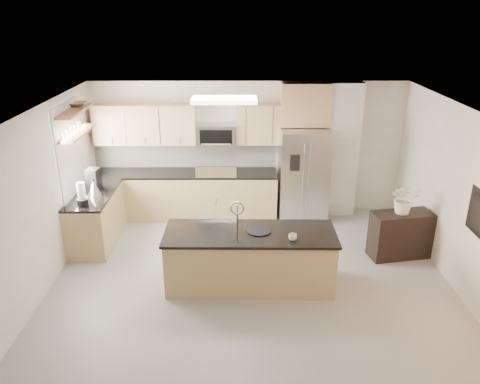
{
  "coord_description": "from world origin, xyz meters",
  "views": [
    {
      "loc": [
        -0.19,
        -5.56,
        3.91
      ],
      "look_at": [
        -0.16,
        1.3,
        1.16
      ],
      "focal_mm": 35.0,
      "sensor_mm": 36.0,
      "label": 1
    }
  ],
  "objects_px": {
    "refrigerator": "(303,174)",
    "cup": "(293,237)",
    "microwave": "(216,135)",
    "island": "(250,258)",
    "bowl": "(78,104)",
    "credenza": "(400,235)",
    "blender": "(82,196)",
    "range": "(217,194)",
    "coffee_maker": "(93,180)",
    "kettle": "(94,188)",
    "flower_vase": "(406,191)",
    "platter": "(259,231)"
  },
  "relations": [
    {
      "from": "refrigerator",
      "to": "cup",
      "type": "height_order",
      "value": "refrigerator"
    },
    {
      "from": "microwave",
      "to": "cup",
      "type": "relative_size",
      "value": 6.35
    },
    {
      "from": "island",
      "to": "bowl",
      "type": "distance_m",
      "value": 3.85
    },
    {
      "from": "credenza",
      "to": "bowl",
      "type": "height_order",
      "value": "bowl"
    },
    {
      "from": "blender",
      "to": "range",
      "type": "bearing_deg",
      "value": 37.66
    },
    {
      "from": "island",
      "to": "coffee_maker",
      "type": "relative_size",
      "value": 6.69
    },
    {
      "from": "island",
      "to": "kettle",
      "type": "xyz_separation_m",
      "value": [
        -2.61,
        1.31,
        0.61
      ]
    },
    {
      "from": "coffee_maker",
      "to": "cup",
      "type": "bearing_deg",
      "value": -28.88
    },
    {
      "from": "coffee_maker",
      "to": "microwave",
      "type": "bearing_deg",
      "value": 25.8
    },
    {
      "from": "microwave",
      "to": "coffee_maker",
      "type": "xyz_separation_m",
      "value": [
        -2.09,
        -1.01,
        -0.53
      ]
    },
    {
      "from": "credenza",
      "to": "kettle",
      "type": "height_order",
      "value": "kettle"
    },
    {
      "from": "microwave",
      "to": "kettle",
      "type": "relative_size",
      "value": 2.69
    },
    {
      "from": "coffee_maker",
      "to": "bowl",
      "type": "relative_size",
      "value": 0.97
    },
    {
      "from": "range",
      "to": "flower_vase",
      "type": "height_order",
      "value": "flower_vase"
    },
    {
      "from": "bowl",
      "to": "range",
      "type": "bearing_deg",
      "value": 17.46
    },
    {
      "from": "range",
      "to": "microwave",
      "type": "height_order",
      "value": "microwave"
    },
    {
      "from": "cup",
      "to": "bowl",
      "type": "distance_m",
      "value": 4.22
    },
    {
      "from": "microwave",
      "to": "coffee_maker",
      "type": "relative_size",
      "value": 2.03
    },
    {
      "from": "microwave",
      "to": "refrigerator",
      "type": "distance_m",
      "value": 1.82
    },
    {
      "from": "refrigerator",
      "to": "kettle",
      "type": "xyz_separation_m",
      "value": [
        -3.68,
        -1.09,
        0.15
      ]
    },
    {
      "from": "island",
      "to": "bowl",
      "type": "height_order",
      "value": "bowl"
    },
    {
      "from": "credenza",
      "to": "bowl",
      "type": "distance_m",
      "value": 5.77
    },
    {
      "from": "coffee_maker",
      "to": "flower_vase",
      "type": "height_order",
      "value": "flower_vase"
    },
    {
      "from": "kettle",
      "to": "flower_vase",
      "type": "relative_size",
      "value": 0.37
    },
    {
      "from": "cup",
      "to": "coffee_maker",
      "type": "xyz_separation_m",
      "value": [
        -3.26,
        1.8,
        0.19
      ]
    },
    {
      "from": "platter",
      "to": "blender",
      "type": "height_order",
      "value": "blender"
    },
    {
      "from": "microwave",
      "to": "island",
      "type": "bearing_deg",
      "value": -77.27
    },
    {
      "from": "bowl",
      "to": "flower_vase",
      "type": "xyz_separation_m",
      "value": [
        5.33,
        -0.89,
        -1.22
      ]
    },
    {
      "from": "microwave",
      "to": "platter",
      "type": "height_order",
      "value": "microwave"
    },
    {
      "from": "credenza",
      "to": "range",
      "type": "bearing_deg",
      "value": 142.18
    },
    {
      "from": "credenza",
      "to": "microwave",
      "type": "bearing_deg",
      "value": 140.4
    },
    {
      "from": "cup",
      "to": "coffee_maker",
      "type": "height_order",
      "value": "coffee_maker"
    },
    {
      "from": "island",
      "to": "credenza",
      "type": "bearing_deg",
      "value": 19.31
    },
    {
      "from": "refrigerator",
      "to": "platter",
      "type": "xyz_separation_m",
      "value": [
        -0.95,
        -2.37,
        -0.02
      ]
    },
    {
      "from": "platter",
      "to": "blender",
      "type": "distance_m",
      "value": 2.91
    },
    {
      "from": "platter",
      "to": "flower_vase",
      "type": "height_order",
      "value": "flower_vase"
    },
    {
      "from": "island",
      "to": "coffee_maker",
      "type": "distance_m",
      "value": 3.17
    },
    {
      "from": "blender",
      "to": "credenza",
      "type": "bearing_deg",
      "value": -0.08
    },
    {
      "from": "blender",
      "to": "bowl",
      "type": "bearing_deg",
      "value": 101.08
    },
    {
      "from": "kettle",
      "to": "flower_vase",
      "type": "distance_m",
      "value": 5.13
    },
    {
      "from": "island",
      "to": "coffee_maker",
      "type": "xyz_separation_m",
      "value": [
        -2.68,
        1.56,
        0.66
      ]
    },
    {
      "from": "cup",
      "to": "platter",
      "type": "bearing_deg",
      "value": 149.06
    },
    {
      "from": "range",
      "to": "refrigerator",
      "type": "distance_m",
      "value": 1.71
    },
    {
      "from": "credenza",
      "to": "platter",
      "type": "xyz_separation_m",
      "value": [
        -2.38,
        -0.8,
        0.48
      ]
    },
    {
      "from": "kettle",
      "to": "range",
      "type": "bearing_deg",
      "value": 29.21
    },
    {
      "from": "bowl",
      "to": "credenza",
      "type": "bearing_deg",
      "value": -9.59
    },
    {
      "from": "blender",
      "to": "microwave",
      "type": "bearing_deg",
      "value": 39.75
    },
    {
      "from": "kettle",
      "to": "bowl",
      "type": "relative_size",
      "value": 0.73
    },
    {
      "from": "range",
      "to": "cup",
      "type": "relative_size",
      "value": 9.52
    },
    {
      "from": "microwave",
      "to": "flower_vase",
      "type": "bearing_deg",
      "value": -29.24
    }
  ]
}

